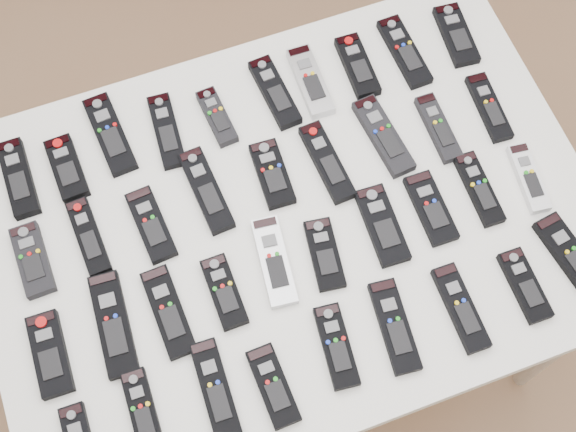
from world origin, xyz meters
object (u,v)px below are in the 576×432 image
object	(u,v)px
remote_18	(489,107)
remote_28	(528,178)
remote_17	(438,128)
remote_20	(113,324)
remote_23	(274,261)
remote_13	(206,190)
remote_33	(336,346)
remote_6	(310,82)
remote_22	(224,292)
remote_32	(273,386)
remote_25	(382,225)
remote_27	(479,189)
table	(288,231)
remote_35	(461,308)
remote_8	(404,52)
remote_7	(357,66)
remote_19	(50,354)
remote_14	(272,174)
remote_5	(275,92)
remote_4	(217,117)
remote_21	(168,312)
remote_26	(431,208)
remote_36	(525,286)
remote_31	(216,390)
remote_37	(571,257)
remote_10	(33,260)
remote_0	(18,178)
remote_12	(151,225)
remote_30	(143,412)
remote_3	(167,131)
remote_11	(89,237)
remote_1	(67,168)
remote_16	(383,136)
remote_34	(394,326)
remote_2	(110,134)
remote_9	(456,35)
remote_24	(325,254)

from	to	relation	value
remote_18	remote_28	world-z (taller)	remote_28
remote_18	remote_17	bearing A→B (deg)	-172.38
remote_20	remote_23	world-z (taller)	same
remote_13	remote_33	size ratio (longest dim) A/B	1.19
remote_6	remote_22	xyz separation A→B (m)	(-0.33, -0.39, 0.00)
remote_32	remote_33	distance (m)	0.14
remote_20	remote_25	world-z (taller)	same
remote_27	table	bearing A→B (deg)	170.64
table	remote_35	size ratio (longest dim) A/B	7.06
remote_8	remote_13	bearing A→B (deg)	-163.31
remote_13	remote_20	size ratio (longest dim) A/B	0.92
remote_7	remote_35	world-z (taller)	same
remote_19	remote_14	bearing A→B (deg)	23.70
remote_5	remote_22	size ratio (longest dim) A/B	1.21
remote_4	remote_32	bearing A→B (deg)	-102.50
remote_21	remote_26	size ratio (longest dim) A/B	1.17
remote_6	remote_36	distance (m)	0.63
remote_31	remote_37	xyz separation A→B (m)	(0.74, 0.00, 0.00)
remote_13	remote_26	size ratio (longest dim) A/B	1.22
remote_10	remote_26	size ratio (longest dim) A/B	0.97
remote_0	remote_8	distance (m)	0.88
remote_12	remote_30	distance (m)	0.37
remote_28	remote_36	xyz separation A→B (m)	(-0.11, -0.21, 0.00)
remote_3	remote_4	xyz separation A→B (m)	(0.11, -0.01, 0.00)
remote_4	remote_11	xyz separation A→B (m)	(-0.33, -0.17, 0.00)
remote_30	remote_33	world-z (taller)	remote_33
remote_1	remote_12	size ratio (longest dim) A/B	0.91
remote_33	remote_19	bearing A→B (deg)	167.51
remote_32	remote_25	bearing A→B (deg)	33.87
remote_33	remote_5	bearing A→B (deg)	87.99
remote_28	remote_10	bearing A→B (deg)	176.99
remote_1	remote_7	xyz separation A→B (m)	(0.66, 0.02, 0.00)
remote_20	remote_35	size ratio (longest dim) A/B	1.18
remote_33	remote_16	bearing A→B (deg)	62.22
remote_8	remote_28	distance (m)	0.39
remote_1	remote_4	bearing A→B (deg)	-0.75
remote_19	remote_20	xyz separation A→B (m)	(0.13, 0.01, -0.00)
remote_7	remote_26	xyz separation A→B (m)	(0.01, -0.37, -0.00)
remote_20	remote_33	distance (m)	0.43
remote_33	remote_37	xyz separation A→B (m)	(0.50, 0.01, -0.00)
remote_34	remote_7	bearing A→B (deg)	80.46
remote_19	remote_33	bearing A→B (deg)	-17.05
remote_25	remote_35	distance (m)	0.23
remote_2	remote_34	xyz separation A→B (m)	(0.40, -0.60, 0.00)
remote_14	remote_3	bearing A→B (deg)	137.94
remote_27	remote_18	bearing A→B (deg)	59.64
remote_9	remote_24	distance (m)	0.61
remote_5	remote_35	xyz separation A→B (m)	(0.17, -0.58, 0.00)
remote_1	remote_22	size ratio (longest dim) A/B	0.99
remote_3	remote_25	world-z (taller)	remote_25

